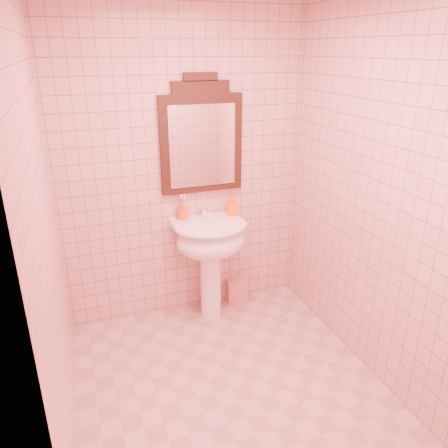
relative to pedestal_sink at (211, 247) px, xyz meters
name	(u,v)px	position (x,y,z in m)	size (l,w,h in m)	color
floor	(232,388)	(-0.14, -0.87, -0.66)	(2.20, 2.20, 0.00)	#C7A190
back_wall	(184,171)	(-0.14, 0.23, 0.59)	(2.00, 0.02, 2.50)	#D7A696
pedestal_sink	(211,247)	(0.00, 0.00, 0.00)	(0.58, 0.58, 0.86)	white
faucet	(205,212)	(0.00, 0.14, 0.26)	(0.04, 0.16, 0.11)	white
mirror	(202,139)	(0.00, 0.20, 0.84)	(0.66, 0.06, 0.92)	black
toothbrush_cup	(183,213)	(-0.18, 0.18, 0.25)	(0.08, 0.08, 0.19)	#E74E13
soap_dispenser	(232,206)	(0.23, 0.14, 0.28)	(0.08, 0.08, 0.17)	#FF6115
towel	(237,290)	(0.30, 0.17, -0.55)	(0.18, 0.12, 0.21)	pink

